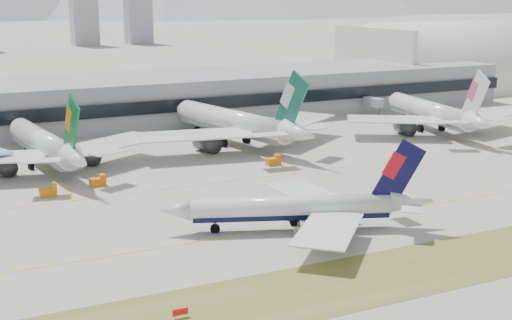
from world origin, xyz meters
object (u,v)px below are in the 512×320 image
terminal (135,100)px  taxiing_airliner (301,209)px  widebody_china_air (434,113)px  widebody_eva (46,146)px  hangar (452,88)px  widebody_cathay (237,124)px

terminal → taxiing_airliner: bearing=-92.5°
terminal → widebody_china_air: bearing=-36.9°
widebody_eva → widebody_china_air: (116.91, -5.00, 0.08)m
taxiing_airliner → terminal: 122.42m
widebody_eva → hangar: 207.00m
widebody_cathay → widebody_china_air: (63.35, -8.43, -0.47)m
taxiing_airliner → hangar: size_ratio=0.53×
taxiing_airliner → widebody_eva: (-33.38, 68.59, 1.69)m
taxiing_airliner → terminal: (5.37, 122.25, 3.40)m
terminal → hangar: bearing=7.4°
widebody_cathay → hangar: size_ratio=0.72×
widebody_eva → widebody_cathay: (53.56, 3.43, 0.55)m
hangar → widebody_eva: bearing=-159.1°
taxiing_airliner → widebody_cathay: widebody_cathay is taller
widebody_china_air → hangar: 109.92m
terminal → hangar: (154.56, 20.16, -7.37)m
taxiing_airliner → terminal: size_ratio=0.17×
taxiing_airliner → hangar: (159.93, 142.41, -3.96)m
widebody_eva → widebody_china_air: widebody_china_air is taller
terminal → hangar: hangar is taller
widebody_eva → widebody_cathay: bearing=-92.5°
taxiing_airliner → widebody_eva: widebody_eva is taller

